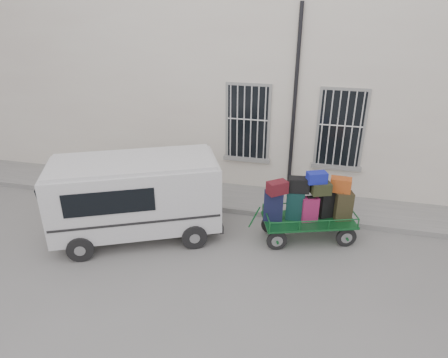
% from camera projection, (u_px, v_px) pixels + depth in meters
% --- Properties ---
extents(ground, '(80.00, 80.00, 0.00)m').
position_uv_depth(ground, '(240.00, 241.00, 10.21)').
color(ground, slate).
rests_on(ground, ground).
extents(building, '(24.00, 5.15, 6.00)m').
position_uv_depth(building, '(273.00, 82.00, 13.80)').
color(building, beige).
rests_on(building, ground).
extents(sidewalk, '(24.00, 1.70, 0.15)m').
position_uv_depth(sidewalk, '(254.00, 200.00, 12.12)').
color(sidewalk, slate).
rests_on(sidewalk, ground).
extents(luggage_cart, '(2.70, 1.69, 1.88)m').
position_uv_depth(luggage_cart, '(309.00, 206.00, 9.92)').
color(luggage_cart, black).
rests_on(luggage_cart, ground).
extents(van, '(4.49, 3.31, 2.11)m').
position_uv_depth(van, '(135.00, 194.00, 9.99)').
color(van, silver).
rests_on(van, ground).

